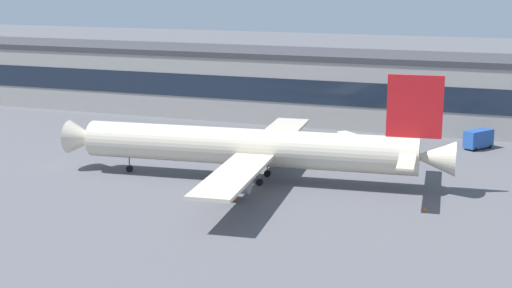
% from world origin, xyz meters
% --- Properties ---
extents(ground_plane, '(600.00, 600.00, 0.00)m').
position_xyz_m(ground_plane, '(0.00, 0.00, 0.00)').
color(ground_plane, '#56565B').
extents(terminal_building, '(199.52, 19.32, 15.29)m').
position_xyz_m(terminal_building, '(0.00, 56.78, 7.67)').
color(terminal_building, '#9E9993').
rests_on(terminal_building, ground_plane).
extents(airliner, '(62.82, 53.85, 17.58)m').
position_xyz_m(airliner, '(2.06, 4.65, 5.36)').
color(airliner, beige).
rests_on(airliner, ground_plane).
extents(stair_truck, '(5.38, 6.30, 3.55)m').
position_xyz_m(stair_truck, '(34.04, 39.88, 1.98)').
color(stair_truck, '#2651A5').
rests_on(stair_truck, ground_plane).
extents(baggage_tug, '(4.05, 3.84, 1.85)m').
position_xyz_m(baggage_tug, '(9.62, 36.84, 1.09)').
color(baggage_tug, white).
rests_on(baggage_tug, ground_plane).
extents(traffic_cone_0, '(0.49, 0.49, 0.61)m').
position_xyz_m(traffic_cone_0, '(3.58, -5.81, 0.31)').
color(traffic_cone_0, '#F2590C').
rests_on(traffic_cone_0, ground_plane).
extents(traffic_cone_1, '(0.47, 0.47, 0.59)m').
position_xyz_m(traffic_cone_1, '(29.93, -1.64, 0.29)').
color(traffic_cone_1, '#F2590C').
rests_on(traffic_cone_1, ground_plane).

